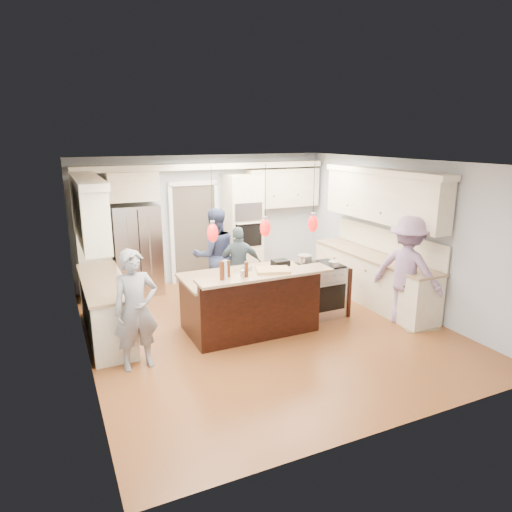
{
  "coord_description": "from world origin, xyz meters",
  "views": [
    {
      "loc": [
        -3.07,
        -6.3,
        3.09
      ],
      "look_at": [
        0.0,
        0.35,
        1.15
      ],
      "focal_mm": 32.0,
      "sensor_mm": 36.0,
      "label": 1
    }
  ],
  "objects_px": {
    "refrigerator": "(137,250)",
    "kitchen_island": "(249,301)",
    "island_range": "(320,290)",
    "person_far_left": "(215,255)",
    "person_bar_end": "(136,310)"
  },
  "relations": [
    {
      "from": "kitchen_island",
      "to": "person_far_left",
      "type": "distance_m",
      "value": 1.58
    },
    {
      "from": "refrigerator",
      "to": "kitchen_island",
      "type": "bearing_deg",
      "value": -63.11
    },
    {
      "from": "kitchen_island",
      "to": "person_far_left",
      "type": "xyz_separation_m",
      "value": [
        -0.04,
        1.53,
        0.41
      ]
    },
    {
      "from": "refrigerator",
      "to": "person_far_left",
      "type": "distance_m",
      "value": 1.64
    },
    {
      "from": "island_range",
      "to": "refrigerator",
      "type": "bearing_deg",
      "value": 137.41
    },
    {
      "from": "person_bar_end",
      "to": "person_far_left",
      "type": "bearing_deg",
      "value": 43.12
    },
    {
      "from": "refrigerator",
      "to": "kitchen_island",
      "type": "distance_m",
      "value": 2.91
    },
    {
      "from": "kitchen_island",
      "to": "island_range",
      "type": "bearing_deg",
      "value": 3.11
    },
    {
      "from": "island_range",
      "to": "person_far_left",
      "type": "height_order",
      "value": "person_far_left"
    },
    {
      "from": "island_range",
      "to": "person_far_left",
      "type": "relative_size",
      "value": 0.51
    },
    {
      "from": "person_bar_end",
      "to": "person_far_left",
      "type": "xyz_separation_m",
      "value": [
        1.86,
        2.05,
        0.06
      ]
    },
    {
      "from": "kitchen_island",
      "to": "person_bar_end",
      "type": "height_order",
      "value": "person_bar_end"
    },
    {
      "from": "kitchen_island",
      "to": "island_range",
      "type": "height_order",
      "value": "kitchen_island"
    },
    {
      "from": "refrigerator",
      "to": "person_bar_end",
      "type": "xyz_separation_m",
      "value": [
        -0.59,
        -3.09,
        -0.07
      ]
    },
    {
      "from": "kitchen_island",
      "to": "person_far_left",
      "type": "relative_size",
      "value": 1.17
    }
  ]
}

